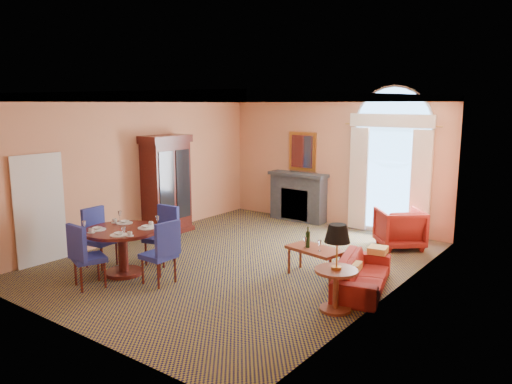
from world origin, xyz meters
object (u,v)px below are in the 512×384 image
Objects in this scene: armoire at (166,187)px; armchair at (400,228)px; side_table at (337,257)px; dining_table at (123,241)px; coffee_table at (314,250)px; sofa at (362,274)px.

armoire is 2.50× the size of armchair.
dining_table is at bearing -167.16° from side_table.
side_table is (1.04, -1.15, 0.36)m from coffee_table.
dining_table is 1.03× the size of side_table.
sofa is 2.00× the size of armchair.
armoire is 5.37m from sofa.
coffee_table is (2.78, 2.02, -0.15)m from dining_table.
sofa is at bearing 92.77° from side_table.
coffee_table is 1.59m from side_table.
side_table is at bearing -16.90° from armoire.
dining_table is 3.44m from coffee_table.
armoire is 2.14× the size of coffee_table.
sofa is at bearing 26.81° from dining_table.
dining_table is at bearing -133.27° from coffee_table.
sofa is (3.77, 1.90, -0.35)m from dining_table.
armchair is at bearing 23.63° from armoire.
dining_table is 1.24× the size of coffee_table.
side_table reaches higher than dining_table.
armchair is at bearing 96.93° from side_table.
armoire reaches higher than side_table.
sofa is at bearing 4.08° from coffee_table.
coffee_table is 0.83× the size of side_table.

